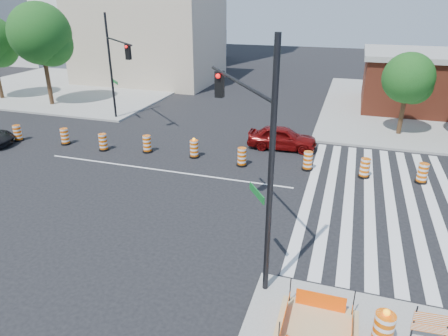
% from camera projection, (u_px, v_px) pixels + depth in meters
% --- Properties ---
extents(ground, '(120.00, 120.00, 0.00)m').
position_uv_depth(ground, '(163.00, 170.00, 21.40)').
color(ground, black).
rests_on(ground, ground).
extents(sidewalk_nw, '(22.00, 22.00, 0.15)m').
position_uv_depth(sidewalk_nw, '(83.00, 84.00, 42.16)').
color(sidewalk_nw, gray).
rests_on(sidewalk_nw, ground).
extents(crosswalk_east, '(6.75, 13.50, 0.01)m').
position_uv_depth(crosswalk_east, '(380.00, 200.00, 18.32)').
color(crosswalk_east, silver).
rests_on(crosswalk_east, ground).
extents(lane_centerline, '(14.00, 0.12, 0.01)m').
position_uv_depth(lane_centerline, '(163.00, 170.00, 21.40)').
color(lane_centerline, silver).
rests_on(lane_centerline, ground).
extents(excavation_pit, '(2.20, 2.20, 0.90)m').
position_uv_depth(excavation_pit, '(317.00, 329.00, 10.91)').
color(excavation_pit, tan).
rests_on(excavation_pit, ground).
extents(beige_midrise, '(14.00, 10.00, 10.00)m').
position_uv_depth(beige_midrise, '(149.00, 33.00, 42.02)').
color(beige_midrise, '#C2AD94').
rests_on(beige_midrise, ground).
extents(red_coupe, '(4.23, 1.90, 1.41)m').
position_uv_depth(red_coupe, '(282.00, 138.00, 24.21)').
color(red_coupe, '#610808').
rests_on(red_coupe, ground).
extents(signal_pole_se, '(3.45, 4.81, 7.67)m').
position_uv_depth(signal_pole_se, '(251.00, 135.00, 12.18)').
color(signal_pole_se, black).
rests_on(signal_pole_se, ground).
extents(signal_pole_nw, '(4.22, 3.90, 7.43)m').
position_uv_depth(signal_pole_nw, '(115.00, 60.00, 27.42)').
color(signal_pole_nw, black).
rests_on(signal_pole_nw, ground).
extents(pit_drum, '(0.65, 0.65, 1.28)m').
position_uv_depth(pit_drum, '(383.00, 332.00, 10.22)').
color(pit_drum, black).
rests_on(pit_drum, ground).
extents(barricade, '(0.91, 0.11, 1.07)m').
position_uv_depth(barricade, '(431.00, 324.00, 10.42)').
color(barricade, '#DF5804').
rests_on(barricade, ground).
extents(tree_north_b, '(4.88, 4.88, 8.29)m').
position_uv_depth(tree_north_b, '(42.00, 37.00, 31.89)').
color(tree_north_b, '#382314').
rests_on(tree_north_b, ground).
extents(tree_north_c, '(3.23, 3.20, 5.44)m').
position_uv_depth(tree_north_c, '(408.00, 81.00, 25.34)').
color(tree_north_c, '#382314').
rests_on(tree_north_c, ground).
extents(median_drum_0, '(0.60, 0.60, 1.02)m').
position_uv_depth(median_drum_0, '(18.00, 134.00, 25.63)').
color(median_drum_0, black).
rests_on(median_drum_0, ground).
extents(median_drum_1, '(0.60, 0.60, 1.02)m').
position_uv_depth(median_drum_1, '(65.00, 137.00, 25.02)').
color(median_drum_1, black).
rests_on(median_drum_1, ground).
extents(median_drum_2, '(0.60, 0.60, 1.02)m').
position_uv_depth(median_drum_2, '(103.00, 143.00, 24.04)').
color(median_drum_2, black).
rests_on(median_drum_2, ground).
extents(median_drum_3, '(0.60, 0.60, 1.02)m').
position_uv_depth(median_drum_3, '(147.00, 144.00, 23.75)').
color(median_drum_3, black).
rests_on(median_drum_3, ground).
extents(median_drum_4, '(0.60, 0.60, 1.18)m').
position_uv_depth(median_drum_4, '(194.00, 149.00, 22.98)').
color(median_drum_4, black).
rests_on(median_drum_4, ground).
extents(median_drum_5, '(0.60, 0.60, 1.02)m').
position_uv_depth(median_drum_5, '(242.00, 157.00, 21.84)').
color(median_drum_5, black).
rests_on(median_drum_5, ground).
extents(median_drum_6, '(0.60, 0.60, 1.02)m').
position_uv_depth(median_drum_6, '(308.00, 161.00, 21.32)').
color(median_drum_6, black).
rests_on(median_drum_6, ground).
extents(median_drum_7, '(0.60, 0.60, 1.02)m').
position_uv_depth(median_drum_7, '(365.00, 169.00, 20.42)').
color(median_drum_7, black).
rests_on(median_drum_7, ground).
extents(median_drum_8, '(0.60, 0.60, 1.02)m').
position_uv_depth(median_drum_8, '(422.00, 174.00, 19.82)').
color(median_drum_8, black).
rests_on(median_drum_8, ground).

